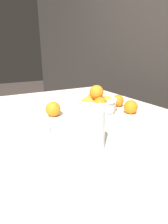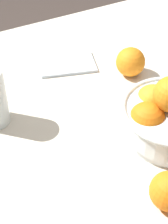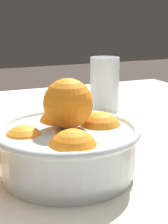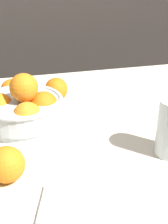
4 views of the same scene
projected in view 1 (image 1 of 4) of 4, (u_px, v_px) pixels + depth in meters
name	position (u px, v px, depth m)	size (l,w,h in m)	color
ground_plane	(80.00, 215.00, 1.15)	(12.00, 12.00, 0.00)	#3D332D
dining_table	(79.00, 126.00, 0.95)	(1.37, 1.02, 0.70)	beige
fruit_bowl	(96.00, 102.00, 0.97)	(0.23, 0.23, 0.15)	silver
juice_glass	(94.00, 132.00, 0.59)	(0.08, 0.08, 0.14)	#F4A314
orange_loose_near_bowl	(131.00, 107.00, 0.95)	(0.08, 0.08, 0.08)	orange
orange_loose_front	(118.00, 101.00, 1.08)	(0.07, 0.07, 0.07)	orange
orange_loose_aside	(53.00, 109.00, 0.91)	(0.08, 0.08, 0.08)	orange
napkin	(38.00, 129.00, 0.76)	(0.15, 0.10, 0.01)	silver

